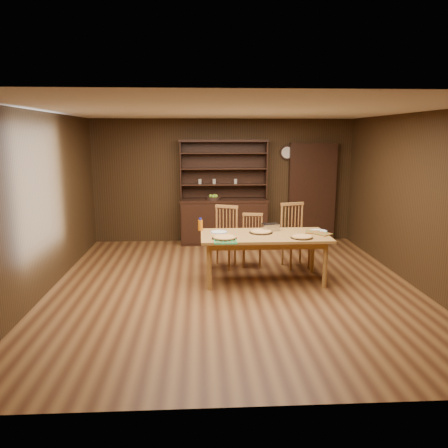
{
  "coord_description": "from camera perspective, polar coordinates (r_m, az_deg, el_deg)",
  "views": [
    {
      "loc": [
        -0.49,
        -6.3,
        2.27
      ],
      "look_at": [
        -0.13,
        0.4,
        0.89
      ],
      "focal_mm": 35.0,
      "sensor_mm": 36.0,
      "label": 1
    }
  ],
  "objects": [
    {
      "name": "dining_table",
      "position": [
        6.82,
        5.3,
        -1.99
      ],
      "size": [
        1.97,
        0.99,
        0.75
      ],
      "color": "#C28843",
      "rests_on": "floor"
    },
    {
      "name": "plate_left",
      "position": [
        6.91,
        -0.68,
        -1.04
      ],
      "size": [
        0.26,
        0.26,
        0.02
      ],
      "color": "white",
      "rests_on": "dining_table"
    },
    {
      "name": "floor",
      "position": [
        6.71,
        1.27,
        -8.17
      ],
      "size": [
        6.0,
        6.0,
        0.0
      ],
      "primitive_type": "plane",
      "color": "brown",
      "rests_on": "ground"
    },
    {
      "name": "pot_holder_a",
      "position": [
        6.94,
        12.82,
        -1.28
      ],
      "size": [
        0.31,
        0.31,
        0.02
      ],
      "primitive_type": "cube",
      "rotation": [
        0.0,
        0.0,
        0.66
      ],
      "color": "red",
      "rests_on": "dining_table"
    },
    {
      "name": "wall_clock",
      "position": [
        9.45,
        8.23,
        9.22
      ],
      "size": [
        0.3,
        0.05,
        0.3
      ],
      "color": "black",
      "rests_on": "room_shell"
    },
    {
      "name": "pizza_left",
      "position": [
        6.5,
        0.04,
        -1.77
      ],
      "size": [
        0.37,
        0.37,
        0.04
      ],
      "color": "black",
      "rests_on": "dining_table"
    },
    {
      "name": "doorway",
      "position": [
        9.58,
        11.38,
        4.04
      ],
      "size": [
        1.0,
        0.18,
        2.1
      ],
      "primitive_type": "cube",
      "color": "black",
      "rests_on": "floor"
    },
    {
      "name": "plate_right",
      "position": [
        7.13,
        12.2,
        -0.91
      ],
      "size": [
        0.29,
        0.29,
        0.02
      ],
      "color": "white",
      "rests_on": "dining_table"
    },
    {
      "name": "fruit_bowl",
      "position": [
        9.08,
        -1.42,
        3.43
      ],
      "size": [
        0.3,
        0.3,
        0.12
      ],
      "color": "black",
      "rests_on": "china_hutch"
    },
    {
      "name": "room_shell",
      "position": [
        6.36,
        1.34,
        5.34
      ],
      "size": [
        6.0,
        6.0,
        6.0
      ],
      "color": "white",
      "rests_on": "floor"
    },
    {
      "name": "chair_center",
      "position": [
        7.68,
        3.7,
        -1.87
      ],
      "size": [
        0.43,
        0.41,
        0.92
      ],
      "rotation": [
        0.0,
        0.0,
        -0.15
      ],
      "color": "#B27E3D",
      "rests_on": "floor"
    },
    {
      "name": "foil_dish",
      "position": [
        7.1,
        6.05,
        -0.4
      ],
      "size": [
        0.3,
        0.24,
        0.11
      ],
      "primitive_type": "cube",
      "rotation": [
        0.0,
        0.0,
        0.21
      ],
      "color": "white",
      "rests_on": "dining_table"
    },
    {
      "name": "china_hutch",
      "position": [
        9.22,
        -0.02,
        1.12
      ],
      "size": [
        1.84,
        0.52,
        2.17
      ],
      "color": "black",
      "rests_on": "floor"
    },
    {
      "name": "pizza_right",
      "position": [
        6.64,
        10.11,
        -1.66
      ],
      "size": [
        0.34,
        0.34,
        0.04
      ],
      "color": "black",
      "rests_on": "dining_table"
    },
    {
      "name": "pizza_center",
      "position": [
        6.91,
        4.85,
        -1.01
      ],
      "size": [
        0.37,
        0.37,
        0.04
      ],
      "color": "black",
      "rests_on": "dining_table"
    },
    {
      "name": "pot_holder_b",
      "position": [
        7.04,
        11.53,
        -1.04
      ],
      "size": [
        0.28,
        0.28,
        0.02
      ],
      "primitive_type": "cube",
      "rotation": [
        0.0,
        0.0,
        -0.3
      ],
      "color": "red",
      "rests_on": "dining_table"
    },
    {
      "name": "chair_right",
      "position": [
        7.7,
        9.14,
        -1.15
      ],
      "size": [
        0.55,
        0.54,
        1.11
      ],
      "rotation": [
        0.0,
        0.0,
        0.26
      ],
      "color": "#B27E3D",
      "rests_on": "floor"
    },
    {
      "name": "cooling_rack",
      "position": [
        6.31,
        0.17,
        -2.27
      ],
      "size": [
        0.35,
        0.35,
        0.01
      ],
      "primitive_type": null,
      "rotation": [
        0.0,
        0.0,
        0.13
      ],
      "color": "#0CA055",
      "rests_on": "dining_table"
    },
    {
      "name": "chair_left",
      "position": [
        7.59,
        0.08,
        -1.38
      ],
      "size": [
        0.57,
        0.56,
        1.07
      ],
      "rotation": [
        0.0,
        0.0,
        -0.41
      ],
      "color": "#B27E3D",
      "rests_on": "floor"
    },
    {
      "name": "juice_bottle",
      "position": [
        7.05,
        -3.1,
        -0.1
      ],
      "size": [
        0.07,
        0.07,
        0.2
      ],
      "color": "orange",
      "rests_on": "dining_table"
    }
  ]
}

